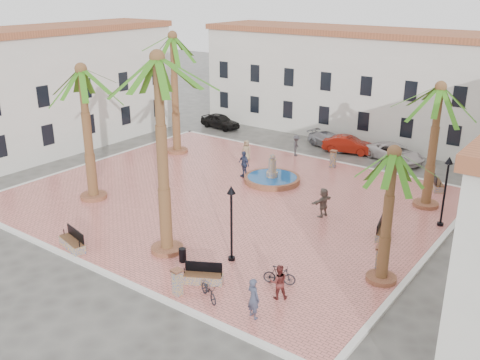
{
  "coord_description": "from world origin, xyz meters",
  "views": [
    {
      "loc": [
        19.66,
        -25.36,
        13.23
      ],
      "look_at": [
        1.0,
        0.0,
        1.6
      ],
      "focal_mm": 40.0,
      "sensor_mm": 36.0,
      "label": 1
    }
  ],
  "objects_px": {
    "bollard_n": "(333,159)",
    "car_silver": "(330,140)",
    "bench_se": "(203,277)",
    "litter_bin": "(183,255)",
    "palm_e": "(393,169)",
    "bollard_se": "(177,282)",
    "palm_s": "(158,79)",
    "bicycle_b": "(279,275)",
    "cyclist_a": "(253,298)",
    "lamppost_e": "(447,179)",
    "pedestrian_fountain_b": "(244,164)",
    "palm_sw": "(82,85)",
    "bicycle_a": "(209,291)",
    "bench_e": "(383,232)",
    "pedestrian_fountain_a": "(246,150)",
    "car_black": "(220,121)",
    "bollard_e": "(380,259)",
    "pedestrian_east": "(323,202)",
    "pedestrian_north": "(296,145)",
    "palm_ne": "(439,101)",
    "fountain": "(272,178)",
    "bench_ne": "(436,184)",
    "car_white": "(395,153)",
    "palm_nw": "(173,49)",
    "cyclist_b": "(279,282)",
    "car_red": "(349,145)",
    "lamppost_s": "(231,210)",
    "bench_s": "(73,243)"
  },
  "relations": [
    {
      "from": "palm_s",
      "to": "bench_ne",
      "type": "relative_size",
      "value": 5.04
    },
    {
      "from": "fountain",
      "to": "bench_se",
      "type": "xyz_separation_m",
      "value": [
        4.77,
        -13.16,
        0.0
      ]
    },
    {
      "from": "palm_e",
      "to": "bench_s",
      "type": "height_order",
      "value": "palm_e"
    },
    {
      "from": "palm_nw",
      "to": "bicycle_b",
      "type": "distance_m",
      "value": 23.11
    },
    {
      "from": "pedestrian_fountain_b",
      "to": "car_black",
      "type": "relative_size",
      "value": 0.46
    },
    {
      "from": "car_silver",
      "to": "car_white",
      "type": "bearing_deg",
      "value": -77.46
    },
    {
      "from": "litter_bin",
      "to": "palm_sw",
      "type": "bearing_deg",
      "value": 164.47
    },
    {
      "from": "pedestrian_north",
      "to": "bench_se",
      "type": "bearing_deg",
      "value": 178.82
    },
    {
      "from": "palm_ne",
      "to": "palm_nw",
      "type": "bearing_deg",
      "value": -177.7
    },
    {
      "from": "palm_s",
      "to": "bench_e",
      "type": "distance_m",
      "value": 14.57
    },
    {
      "from": "bench_ne",
      "to": "car_white",
      "type": "distance_m",
      "value": 6.46
    },
    {
      "from": "bench_se",
      "to": "bollard_n",
      "type": "height_order",
      "value": "bollard_n"
    },
    {
      "from": "bicycle_b",
      "to": "pedestrian_fountain_b",
      "type": "height_order",
      "value": "pedestrian_fountain_b"
    },
    {
      "from": "palm_sw",
      "to": "bollard_se",
      "type": "distance_m",
      "value": 14.86
    },
    {
      "from": "palm_e",
      "to": "car_red",
      "type": "bearing_deg",
      "value": 119.78
    },
    {
      "from": "palm_e",
      "to": "litter_bin",
      "type": "xyz_separation_m",
      "value": [
        -8.69,
        -4.18,
        -5.17
      ]
    },
    {
      "from": "cyclist_a",
      "to": "car_silver",
      "type": "relative_size",
      "value": 0.43
    },
    {
      "from": "palm_e",
      "to": "bollard_se",
      "type": "height_order",
      "value": "palm_e"
    },
    {
      "from": "palm_sw",
      "to": "bench_e",
      "type": "bearing_deg",
      "value": 18.36
    },
    {
      "from": "palm_sw",
      "to": "bollard_n",
      "type": "relative_size",
      "value": 6.53
    },
    {
      "from": "bollard_n",
      "to": "pedestrian_fountain_a",
      "type": "bearing_deg",
      "value": -158.42
    },
    {
      "from": "palm_e",
      "to": "palm_ne",
      "type": "height_order",
      "value": "palm_ne"
    },
    {
      "from": "pedestrian_north",
      "to": "pedestrian_fountain_a",
      "type": "bearing_deg",
      "value": 122.8
    },
    {
      "from": "fountain",
      "to": "lamppost_e",
      "type": "bearing_deg",
      "value": -1.35
    },
    {
      "from": "bollard_e",
      "to": "pedestrian_east",
      "type": "bearing_deg",
      "value": 141.39
    },
    {
      "from": "pedestrian_fountain_a",
      "to": "bicycle_a",
      "type": "bearing_deg",
      "value": -63.05
    },
    {
      "from": "bollard_se",
      "to": "palm_s",
      "type": "bearing_deg",
      "value": 139.95
    },
    {
      "from": "bollard_se",
      "to": "pedestrian_fountain_a",
      "type": "xyz_separation_m",
      "value": [
        -8.79,
        17.48,
        0.17
      ]
    },
    {
      "from": "bench_se",
      "to": "cyclist_a",
      "type": "relative_size",
      "value": 1.04
    },
    {
      "from": "bollard_n",
      "to": "car_silver",
      "type": "relative_size",
      "value": 0.32
    },
    {
      "from": "bench_ne",
      "to": "bollard_n",
      "type": "distance_m",
      "value": 7.7
    },
    {
      "from": "cyclist_a",
      "to": "pedestrian_fountain_b",
      "type": "height_order",
      "value": "pedestrian_fountain_b"
    },
    {
      "from": "bicycle_b",
      "to": "car_silver",
      "type": "bearing_deg",
      "value": 0.01
    },
    {
      "from": "bollard_se",
      "to": "cyclist_b",
      "type": "height_order",
      "value": "cyclist_b"
    },
    {
      "from": "lamppost_s",
      "to": "bicycle_a",
      "type": "distance_m",
      "value": 4.33
    },
    {
      "from": "palm_s",
      "to": "bicycle_b",
      "type": "relative_size",
      "value": 6.75
    },
    {
      "from": "pedestrian_fountain_b",
      "to": "car_red",
      "type": "bearing_deg",
      "value": 88.61
    },
    {
      "from": "fountain",
      "to": "bollard_se",
      "type": "bearing_deg",
      "value": -72.83
    },
    {
      "from": "pedestrian_north",
      "to": "pedestrian_east",
      "type": "height_order",
      "value": "pedestrian_east"
    },
    {
      "from": "car_black",
      "to": "bench_e",
      "type": "bearing_deg",
      "value": -116.88
    },
    {
      "from": "bicycle_a",
      "to": "car_silver",
      "type": "bearing_deg",
      "value": 43.07
    },
    {
      "from": "bench_e",
      "to": "palm_sw",
      "type": "bearing_deg",
      "value": 95.34
    },
    {
      "from": "bench_se",
      "to": "litter_bin",
      "type": "relative_size",
      "value": 2.62
    },
    {
      "from": "bollard_se",
      "to": "bollard_e",
      "type": "height_order",
      "value": "bollard_e"
    },
    {
      "from": "pedestrian_east",
      "to": "car_white",
      "type": "height_order",
      "value": "pedestrian_east"
    },
    {
      "from": "lamppost_e",
      "to": "pedestrian_fountain_b",
      "type": "relative_size",
      "value": 2.17
    },
    {
      "from": "palm_s",
      "to": "car_white",
      "type": "xyz_separation_m",
      "value": [
        3.77,
        21.85,
        -8.38
      ]
    },
    {
      "from": "pedestrian_fountain_a",
      "to": "pedestrian_north",
      "type": "bearing_deg",
      "value": 48.62
    },
    {
      "from": "bench_e",
      "to": "car_white",
      "type": "distance_m",
      "value": 14.37
    },
    {
      "from": "bollard_e",
      "to": "car_red",
      "type": "xyz_separation_m",
      "value": [
        -9.89,
        17.28,
        -0.15
      ]
    }
  ]
}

